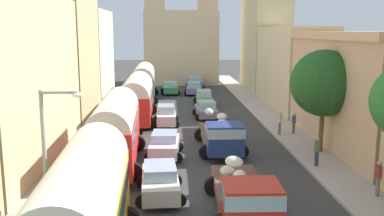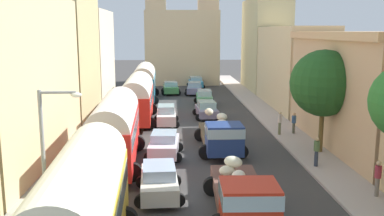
# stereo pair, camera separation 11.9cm
# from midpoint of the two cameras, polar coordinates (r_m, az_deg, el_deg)

# --- Properties ---
(ground_plane) EXTENTS (154.00, 154.00, 0.00)m
(ground_plane) POSITION_cam_midpoint_polar(r_m,az_deg,el_deg) (38.22, -0.34, -1.28)
(ground_plane) COLOR #3C3A39
(sidewalk_left) EXTENTS (2.50, 70.00, 0.14)m
(sidewalk_left) POSITION_cam_midpoint_polar(r_m,az_deg,el_deg) (38.60, -11.16, -1.26)
(sidewalk_left) COLOR #A09E8F
(sidewalk_left) RESTS_ON ground
(sidewalk_right) EXTENTS (2.50, 70.00, 0.14)m
(sidewalk_right) POSITION_cam_midpoint_polar(r_m,az_deg,el_deg) (39.17, 10.32, -1.06)
(sidewalk_right) COLOR #B2A49D
(sidewalk_right) RESTS_ON ground
(building_left_1) EXTENTS (5.33, 14.93, 9.83)m
(building_left_1) POSITION_cam_midpoint_polar(r_m,az_deg,el_deg) (26.53, -24.01, 3.42)
(building_left_1) COLOR #D1BA88
(building_left_1) RESTS_ON ground
(building_left_2) EXTENTS (5.51, 9.30, 13.95)m
(building_left_2) POSITION_cam_midpoint_polar(r_m,az_deg,el_deg) (38.43, -17.56, 8.79)
(building_left_2) COLOR tan
(building_left_2) RESTS_ON ground
(building_left_3) EXTENTS (5.69, 10.17, 9.90)m
(building_left_3) POSITION_cam_midpoint_polar(r_m,az_deg,el_deg) (48.34, -14.50, 6.76)
(building_left_3) COLOR beige
(building_left_3) RESTS_ON ground
(building_right_1) EXTENTS (6.35, 14.98, 7.66)m
(building_right_1) POSITION_cam_midpoint_polar(r_m,az_deg,el_deg) (30.34, 22.55, 2.26)
(building_right_1) COLOR tan
(building_right_1) RESTS_ON ground
(building_right_2) EXTENTS (4.48, 14.05, 8.13)m
(building_right_2) POSITION_cam_midpoint_polar(r_m,az_deg,el_deg) (44.25, 13.48, 5.35)
(building_right_2) COLOR beige
(building_right_2) RESTS_ON ground
(building_right_3) EXTENTS (4.37, 11.27, 11.75)m
(building_right_3) POSITION_cam_midpoint_polar(r_m,az_deg,el_deg) (56.75, 9.85, 8.35)
(building_right_3) COLOR #C8BB89
(building_right_3) RESTS_ON ground
(distant_church) EXTENTS (10.58, 6.44, 19.20)m
(distant_church) POSITION_cam_midpoint_polar(r_m,az_deg,el_deg) (62.51, -1.30, 9.44)
(distant_church) COLOR beige
(distant_church) RESTS_ON ground
(parked_bus_0) EXTENTS (3.53, 8.66, 4.07)m
(parked_bus_0) POSITION_cam_midpoint_polar(r_m,az_deg,el_deg) (14.13, -14.37, -12.70)
(parked_bus_0) COLOR gold
(parked_bus_0) RESTS_ON ground
(parked_bus_1) EXTENTS (3.42, 9.24, 4.03)m
(parked_bus_1) POSITION_cam_midpoint_polar(r_m,az_deg,el_deg) (24.71, -10.17, -2.59)
(parked_bus_1) COLOR red
(parked_bus_1) RESTS_ON ground
(parked_bus_2) EXTENTS (3.43, 9.64, 3.92)m
(parked_bus_2) POSITION_cam_midpoint_polar(r_m,az_deg,el_deg) (36.42, -7.29, 1.49)
(parked_bus_2) COLOR red
(parked_bus_2) RESTS_ON ground
(parked_bus_3) EXTENTS (3.36, 9.63, 4.02)m
(parked_bus_3) POSITION_cam_midpoint_polar(r_m,az_deg,el_deg) (47.49, -6.36, 3.67)
(parked_bus_3) COLOR teal
(parked_bus_3) RESTS_ON ground
(cargo_truck_0) EXTENTS (3.11, 6.95, 2.21)m
(cargo_truck_0) POSITION_cam_midpoint_polar(r_m,az_deg,el_deg) (17.61, 7.10, -11.60)
(cargo_truck_0) COLOR red
(cargo_truck_0) RESTS_ON ground
(cargo_truck_1) EXTENTS (3.09, 7.30, 2.24)m
(cargo_truck_1) POSITION_cam_midpoint_polar(r_m,az_deg,el_deg) (27.08, 4.02, -3.62)
(cargo_truck_1) COLOR navy
(cargo_truck_1) RESTS_ON ground
(car_0) EXTENTS (2.42, 4.17, 1.51)m
(car_0) POSITION_cam_midpoint_polar(r_m,az_deg,el_deg) (37.99, 2.04, -0.19)
(car_0) COLOR gray
(car_0) RESTS_ON ground
(car_1) EXTENTS (2.30, 4.37, 1.61)m
(car_1) POSITION_cam_midpoint_polar(r_m,az_deg,el_deg) (44.33, 1.75, 1.39)
(car_1) COLOR #489459
(car_1) RESTS_ON ground
(car_2) EXTENTS (2.52, 4.05, 1.53)m
(car_2) POSITION_cam_midpoint_polar(r_m,az_deg,el_deg) (51.99, 0.39, 2.67)
(car_2) COLOR slate
(car_2) RESTS_ON ground
(car_3) EXTENTS (2.41, 4.09, 1.53)m
(car_3) POSITION_cam_midpoint_polar(r_m,az_deg,el_deg) (58.07, 0.57, 3.50)
(car_3) COLOR #3590BE
(car_3) RESTS_ON ground
(car_4) EXTENTS (2.40, 4.04, 1.56)m
(car_4) POSITION_cam_midpoint_polar(r_m,az_deg,el_deg) (20.19, -4.28, -9.72)
(car_4) COLOR silver
(car_4) RESTS_ON ground
(car_5) EXTENTS (2.43, 3.85, 1.56)m
(car_5) POSITION_cam_midpoint_polar(r_m,az_deg,el_deg) (26.30, -3.63, -4.92)
(car_5) COLOR silver
(car_5) RESTS_ON ground
(car_6) EXTENTS (2.16, 3.93, 1.67)m
(car_6) POSITION_cam_midpoint_polar(r_m,az_deg,el_deg) (35.02, -3.39, -1.00)
(car_6) COLOR silver
(car_6) RESTS_ON ground
(car_7) EXTENTS (2.47, 3.93, 1.54)m
(car_7) POSITION_cam_midpoint_polar(r_m,az_deg,el_deg) (52.36, -2.81, 2.73)
(car_7) COLOR #49914C
(car_7) RESTS_ON ground
(pedestrian_0) EXTENTS (0.34, 0.34, 1.84)m
(pedestrian_0) POSITION_cam_midpoint_polar(r_m,az_deg,el_deg) (21.54, 23.88, -8.48)
(pedestrian_0) COLOR slate
(pedestrian_0) RESTS_ON ground
(pedestrian_1) EXTENTS (0.41, 0.41, 1.90)m
(pedestrian_1) POSITION_cam_midpoint_polar(r_m,az_deg,el_deg) (31.86, 11.83, -1.83)
(pedestrian_1) COLOR #706F4F
(pedestrian_1) RESTS_ON ground
(pedestrian_2) EXTENTS (0.45, 0.45, 1.71)m
(pedestrian_2) POSITION_cam_midpoint_polar(r_m,az_deg,el_deg) (32.51, 13.65, -1.87)
(pedestrian_2) COLOR #4F5145
(pedestrian_2) RESTS_ON ground
(pedestrian_3) EXTENTS (0.45, 0.45, 1.82)m
(pedestrian_3) POSITION_cam_midpoint_polar(r_m,az_deg,el_deg) (25.01, 16.55, -5.52)
(pedestrian_3) COLOR #2A3344
(pedestrian_3) RESTS_ON ground
(streetlamp_near) EXTENTS (1.68, 0.28, 5.51)m
(streetlamp_near) POSITION_cam_midpoint_polar(r_m,az_deg,el_deg) (17.30, -18.49, -4.77)
(streetlamp_near) COLOR gray
(streetlamp_near) RESTS_ON ground
(roadside_tree_1) EXTENTS (4.16, 4.16, 6.59)m
(roadside_tree_1) POSITION_cam_midpoint_polar(r_m,az_deg,el_deg) (27.50, 17.42, 3.19)
(roadside_tree_1) COLOR brown
(roadside_tree_1) RESTS_ON ground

